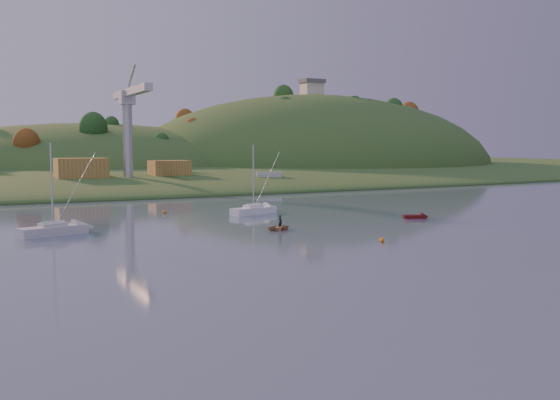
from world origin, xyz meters
name	(u,v)px	position (x,y,z in m)	size (l,w,h in m)	color
far_shore	(53,172)	(0.00, 230.00, 0.00)	(620.00, 220.00, 1.50)	#2F471C
shore_slope	(84,180)	(0.00, 165.00, 0.00)	(640.00, 150.00, 7.00)	#2F471C
hill_center	(89,173)	(10.00, 210.00, 0.00)	(140.00, 120.00, 36.00)	#2F471C
hill_right	(312,170)	(95.00, 195.00, 0.00)	(150.00, 130.00, 60.00)	#2F471C
hilltop_house	(312,87)	(95.00, 195.00, 33.40)	(9.00, 7.00, 6.45)	beige
hillside_trees	(72,177)	(0.00, 185.00, 0.00)	(280.00, 50.00, 32.00)	#19471B
wharf	(139,183)	(5.00, 122.00, 1.20)	(42.00, 16.00, 2.40)	slate
shed_west	(81,169)	(-8.00, 123.00, 4.80)	(11.00, 8.00, 4.80)	olive
shed_east	(169,169)	(13.00, 124.00, 4.40)	(9.00, 7.00, 4.00)	olive
dock_crane	(129,114)	(2.00, 118.39, 17.17)	(3.20, 28.00, 20.30)	#B7B7BC
sailboat_near	(53,229)	(-23.89, 50.22, 0.69)	(7.82, 4.29, 10.39)	silver
sailboat_far	(253,210)	(5.24, 59.31, 0.68)	(7.64, 4.15, 10.15)	white
canoe	(280,227)	(0.76, 42.28, 0.32)	(2.20, 3.08, 0.64)	#997754
paddler	(280,224)	(0.76, 42.28, 0.77)	(0.56, 0.37, 1.53)	black
red_tender	(419,217)	(23.33, 43.87, 0.25)	(3.71, 2.53, 1.20)	#530B0E
work_vessel	(269,181)	(34.47, 112.65, 1.29)	(14.97, 10.11, 3.63)	slate
buoy_0	(382,240)	(5.78, 28.91, 0.25)	(0.50, 0.50, 0.50)	orange
buoy_2	(164,212)	(-6.09, 66.27, 0.25)	(0.50, 0.50, 0.50)	orange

